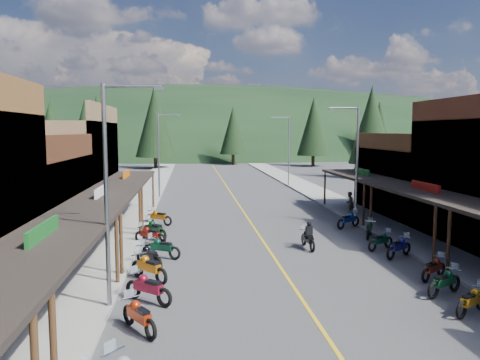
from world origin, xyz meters
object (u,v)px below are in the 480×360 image
object	(u,v)px
pine_5	(373,123)
bike_east_10	(348,219)
bike_west_9	(150,234)
bike_east_4	(472,300)
pine_10	(97,128)
shop_east_3	(425,181)
bike_west_10	(155,228)
pine_7	(51,127)
pine_2	(155,121)
streetlight_3	(288,148)
bike_east_9	(369,229)
rider_on_bike	(308,238)
pine_3	(233,130)
pine_6	(449,130)
bike_west_5	(148,286)
bike_west_4	(139,314)
pine_1	(86,126)
bike_east_6	(434,267)
streetlight_0	(110,186)
streetlight_2	(355,159)
bike_west_8	(162,247)
streetlight_1	(160,151)
pine_4	(314,126)
pine_9	(379,131)
bike_west_11	(158,216)
bike_east_8	(381,240)
pine_8	(50,134)
bike_west_6	(149,266)
shop_west_3	(53,172)
pedestrian_east_b	(349,202)
bike_east_7	(399,246)
bike_west_7	(149,255)
bike_east_5	(444,281)

from	to	relation	value
pine_5	bike_east_10	world-z (taller)	pine_5
bike_west_9	bike_east_4	size ratio (longest dim) A/B	1.10
pine_10	shop_east_3	bearing A→B (deg)	-50.63
bike_west_10	pine_7	bearing A→B (deg)	73.21
pine_5	bike_east_4	size ratio (longest dim) A/B	7.46
pine_2	streetlight_3	bearing A→B (deg)	-58.81
bike_east_9	rider_on_bike	distance (m)	4.84
pine_3	bike_east_9	bearing A→B (deg)	-87.73
pine_6	bike_east_4	bearing A→B (deg)	-119.40
shop_east_3	bike_west_5	world-z (taller)	shop_east_3
bike_west_9	bike_east_4	bearing A→B (deg)	-101.18
bike_west_4	shop_east_3	bearing A→B (deg)	11.64
pine_3	bike_west_10	xyz separation A→B (m)	(-10.29, -61.19, -5.82)
pine_1	pine_10	xyz separation A→B (m)	(6.00, -20.00, -0.45)
shop_east_3	pine_3	size ratio (longest dim) A/B	0.99
bike_west_10	bike_east_6	world-z (taller)	bike_west_10
bike_east_6	bike_east_10	distance (m)	10.81
streetlight_0	streetlight_2	size ratio (longest dim) A/B	1.00
bike_west_4	bike_west_8	bearing A→B (deg)	55.60
streetlight_1	pine_4	distance (m)	45.54
bike_west_8	bike_east_4	xyz separation A→B (m)	(11.15, -8.47, -0.06)
pine_9	bike_west_11	size ratio (longest dim) A/B	5.11
bike_east_8	bike_east_10	bearing A→B (deg)	148.44
pine_8	bike_west_8	bearing A→B (deg)	-67.42
pine_10	bike_east_6	size ratio (longest dim) A/B	6.11
pine_1	bike_west_10	bearing A→B (deg)	-74.80
bike_west_6	bike_west_11	world-z (taller)	bike_west_6
pine_7	bike_west_4	size ratio (longest dim) A/B	6.00
shop_west_3	bike_east_6	world-z (taller)	shop_west_3
bike_east_6	bike_east_10	bearing A→B (deg)	145.73
bike_east_9	rider_on_bike	xyz separation A→B (m)	(-4.31, -2.20, 0.07)
bike_west_5	rider_on_bike	size ratio (longest dim) A/B	1.07
pine_5	pine_10	world-z (taller)	pine_5
bike_west_9	shop_west_3	bearing A→B (deg)	76.72
pine_5	streetlight_0	bearing A→B (deg)	-117.70
streetlight_2	bike_east_6	bearing A→B (deg)	-93.53
bike_west_8	pedestrian_east_b	size ratio (longest dim) A/B	1.27
shop_west_3	pine_4	xyz separation A→B (m)	(31.78, 48.70, 3.72)
bike_west_8	shop_west_3	bearing A→B (deg)	67.73
bike_east_7	bike_east_10	xyz separation A→B (m)	(-0.12, 7.27, 0.02)
pine_6	bike_west_9	distance (m)	80.14
bike_west_5	bike_west_8	world-z (taller)	bike_west_5
pine_5	bike_west_4	world-z (taller)	pine_5
bike_east_7	pine_3	bearing A→B (deg)	148.25
shop_east_3	pine_2	distance (m)	52.68
streetlight_3	pine_5	bearing A→B (deg)	57.22
pine_5	pine_7	distance (m)	66.13
bike_west_7	bike_east_5	bearing A→B (deg)	-58.15
bike_west_11	bike_east_6	distance (m)	18.18
bike_west_11	pine_3	bearing A→B (deg)	22.87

